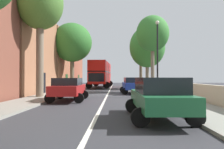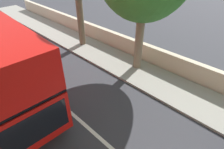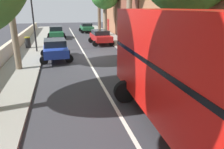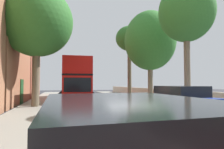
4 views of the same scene
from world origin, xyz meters
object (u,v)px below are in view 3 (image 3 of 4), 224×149
parked_car_green_right_1 (56,32)px  litter_bin_right (28,42)px  double_decker_bus (206,75)px  parked_car_blue_right_0 (55,48)px  lamppost_right (32,11)px  parked_car_red_left_2 (101,36)px  parked_car_green_left_3 (87,27)px

parked_car_green_right_1 → litter_bin_right: size_ratio=3.93×
parked_car_green_right_1 → double_decker_bus: bearing=99.5°
parked_car_blue_right_0 → litter_bin_right: parked_car_blue_right_0 is taller
lamppost_right → parked_car_red_left_2: bearing=-155.9°
parked_car_green_right_1 → lamppost_right: bearing=78.8°
lamppost_right → parked_car_green_right_1: bearing=-101.2°
parked_car_green_left_3 → parked_car_red_left_2: bearing=90.0°
parked_car_green_right_1 → lamppost_right: 9.72m
parked_car_red_left_2 → double_decker_bus: bearing=87.6°
parked_car_green_left_3 → lamppost_right: (6.80, 15.31, 2.91)m
lamppost_right → litter_bin_right: lamppost_right is taller
lamppost_right → litter_bin_right: bearing=-63.1°
double_decker_bus → parked_car_blue_right_0: (4.20, -12.69, -1.42)m
parked_car_green_left_3 → lamppost_right: lamppost_right is taller
litter_bin_right → double_decker_bus: bearing=111.3°
double_decker_bus → lamppost_right: size_ratio=1.69×
double_decker_bus → lamppost_right: (6.00, -15.97, 1.45)m
double_decker_bus → litter_bin_right: bearing=-68.7°
double_decker_bus → litter_bin_right: 19.33m
double_decker_bus → litter_bin_right: (7.00, -17.94, -1.67)m
litter_bin_right → parked_car_blue_right_0: bearing=118.0°
litter_bin_right → parked_car_green_right_1: bearing=-111.4°
lamppost_right → litter_bin_right: 3.83m
parked_car_red_left_2 → lamppost_right: lamppost_right is taller
double_decker_bus → parked_car_red_left_2: bearing=-92.4°
parked_car_green_right_1 → parked_car_green_left_3: parked_car_green_right_1 is taller
double_decker_bus → parked_car_green_right_1: 25.47m
parked_car_red_left_2 → litter_bin_right: bearing=7.8°
double_decker_bus → parked_car_green_left_3: 31.32m
parked_car_blue_right_0 → lamppost_right: bearing=-61.3°
parked_car_blue_right_0 → lamppost_right: 4.72m
parked_car_green_right_1 → parked_car_green_left_3: 7.96m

